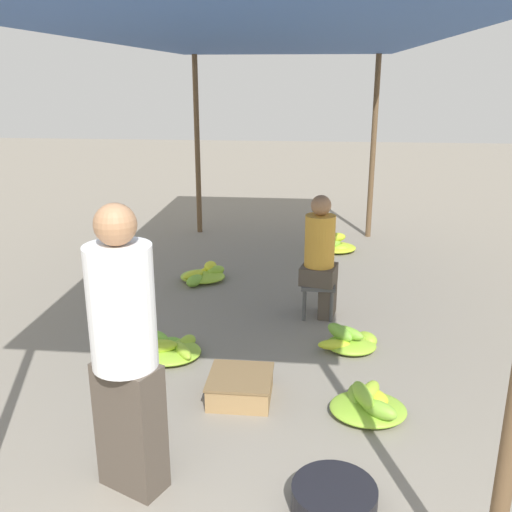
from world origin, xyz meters
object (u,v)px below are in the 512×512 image
object	(u,v)px
banana_pile_left_0	(203,275)
banana_pile_left_1	(167,349)
crate_near	(240,387)
banana_pile_right_2	(350,341)
basin_black	(334,500)
banana_pile_right_1	(331,246)
banana_pile_right_0	(367,404)
vendor_foreground	(125,350)
vendor_seated	(321,256)
stool	(318,289)

from	to	relation	value
banana_pile_left_0	banana_pile_left_1	world-z (taller)	banana_pile_left_1
crate_near	banana_pile_right_2	bearing A→B (deg)	46.30
basin_black	banana_pile_right_1	bearing A→B (deg)	88.81
banana_pile_left_0	basin_black	bearing A→B (deg)	-68.46
banana_pile_left_0	banana_pile_right_0	bearing A→B (deg)	-57.29
vendor_foreground	vendor_seated	bearing A→B (deg)	67.29
banana_pile_left_0	banana_pile_right_1	xyz separation A→B (m)	(1.57, 1.35, 0.01)
vendor_seated	crate_near	size ratio (longest dim) A/B	2.61
vendor_seated	banana_pile_right_0	distance (m)	1.89
basin_black	banana_pile_right_0	xyz separation A→B (m)	(0.27, 1.01, 0.00)
crate_near	vendor_seated	bearing A→B (deg)	69.83
banana_pile_left_1	banana_pile_right_2	distance (m)	1.64
banana_pile_right_0	banana_pile_right_2	distance (m)	1.05
vendor_seated	basin_black	bearing A→B (deg)	-88.47
banana_pile_left_0	vendor_seated	bearing A→B (deg)	-33.68
vendor_seated	crate_near	xyz separation A→B (m)	(-0.61, -1.65, -0.55)
basin_black	banana_pile_right_1	size ratio (longest dim) A/B	0.73
stool	banana_pile_left_0	xyz separation A→B (m)	(-1.37, 0.93, -0.23)
basin_black	banana_pile_left_0	xyz separation A→B (m)	(-1.47, 3.71, -0.01)
vendor_seated	banana_pile_left_1	distance (m)	1.79
banana_pile_right_1	crate_near	size ratio (longest dim) A/B	1.38
vendor_foreground	banana_pile_left_1	size ratio (longest dim) A/B	2.77
banana_pile_right_1	stool	bearing A→B (deg)	-94.93
basin_black	banana_pile_right_0	world-z (taller)	banana_pile_right_0
stool	banana_pile_left_1	size ratio (longest dim) A/B	0.58
banana_pile_right_1	banana_pile_right_2	bearing A→B (deg)	-88.24
basin_black	crate_near	size ratio (longest dim) A/B	1.00
banana_pile_left_0	banana_pile_right_0	size ratio (longest dim) A/B	1.16
stool	banana_pile_left_0	distance (m)	1.68
vendor_foreground	crate_near	xyz separation A→B (m)	(0.51, 1.03, -0.81)
vendor_seated	banana_pile_right_1	xyz separation A→B (m)	(0.18, 2.28, -0.57)
stool	banana_pile_right_0	world-z (taller)	stool
vendor_seated	banana_pile_right_2	world-z (taller)	vendor_seated
basin_black	banana_pile_left_0	distance (m)	3.99
banana_pile_left_1	banana_pile_right_1	world-z (taller)	banana_pile_right_1
banana_pile_left_1	banana_pile_right_0	distance (m)	1.84
vendor_seated	banana_pile_right_1	world-z (taller)	vendor_seated
banana_pile_right_2	vendor_foreground	bearing A→B (deg)	-125.58
basin_black	banana_pile_right_1	world-z (taller)	banana_pile_right_1
vendor_seated	banana_pile_left_1	size ratio (longest dim) A/B	2.01
stool	basin_black	bearing A→B (deg)	-88.12
vendor_foreground	banana_pile_left_0	size ratio (longest dim) A/B	2.69
vendor_seated	banana_pile_left_0	world-z (taller)	vendor_seated
vendor_foreground	banana_pile_right_2	distance (m)	2.53
stool	crate_near	distance (m)	1.76
vendor_seated	vendor_foreground	bearing A→B (deg)	-112.71
vendor_foreground	banana_pile_right_1	xyz separation A→B (m)	(1.30, 4.95, -0.83)
vendor_seated	banana_pile_left_0	xyz separation A→B (m)	(-1.39, 0.93, -0.58)
banana_pile_right_0	stool	bearing A→B (deg)	101.53
banana_pile_left_0	banana_pile_right_2	bearing A→B (deg)	-44.90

